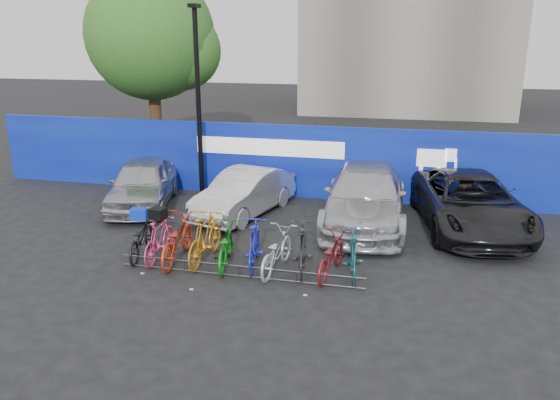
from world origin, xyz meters
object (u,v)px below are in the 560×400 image
(car_0, at_px, (143,183))
(bike_0, at_px, (141,238))
(bike_9, at_px, (353,253))
(bike_5, at_px, (254,244))
(car_1, at_px, (244,193))
(bike_7, at_px, (302,248))
(bike_3, at_px, (205,238))
(bike_4, at_px, (225,246))
(tree, at_px, (156,38))
(bike_rack, at_px, (239,271))
(car_3, at_px, (470,202))
(car_2, at_px, (365,196))
(bike_6, at_px, (276,251))
(bike_8, at_px, (331,256))
(lamppost, at_px, (198,97))
(bike_1, at_px, (160,239))
(bike_2, at_px, (177,239))

(car_0, height_order, bike_0, car_0)
(car_0, distance_m, bike_9, 7.90)
(bike_5, bearing_deg, bike_9, 173.03)
(car_1, relative_size, bike_5, 2.21)
(bike_5, bearing_deg, bike_7, 172.34)
(bike_5, height_order, bike_7, bike_7)
(bike_3, xyz_separation_m, bike_4, (0.52, -0.12, -0.10))
(tree, xyz_separation_m, bike_rack, (6.77, -10.66, -4.91))
(car_3, height_order, bike_5, car_3)
(car_2, bearing_deg, bike_6, -115.56)
(car_0, xyz_separation_m, car_2, (6.93, -0.04, 0.05))
(car_2, height_order, bike_4, car_2)
(tree, height_order, bike_3, tree)
(bike_9, bearing_deg, bike_5, -6.21)
(bike_0, xyz_separation_m, bike_7, (3.97, 0.06, 0.09))
(bike_8, bearing_deg, bike_6, 11.07)
(bike_0, relative_size, bike_5, 0.98)
(lamppost, relative_size, car_0, 1.40)
(lamppost, bearing_deg, bike_9, -42.92)
(lamppost, relative_size, bike_0, 3.40)
(car_2, xyz_separation_m, bike_3, (-3.41, -3.72, -0.20))
(bike_4, distance_m, bike_5, 0.69)
(bike_1, bearing_deg, bike_4, 178.11)
(bike_1, xyz_separation_m, bike_2, (0.44, 0.01, 0.03))
(bike_0, distance_m, bike_6, 3.40)
(car_0, xyz_separation_m, bike_6, (5.27, -3.88, -0.25))
(car_1, xyz_separation_m, bike_3, (0.16, -3.66, -0.07))
(bike_3, height_order, bike_9, bike_3)
(car_2, bearing_deg, bike_3, -134.77)
(bike_4, relative_size, bike_9, 1.11)
(bike_1, height_order, bike_8, bike_1)
(bike_2, distance_m, bike_5, 1.88)
(bike_rack, distance_m, bike_5, 0.79)
(bike_7, bearing_deg, lamppost, -59.77)
(bike_7, bearing_deg, tree, -61.02)
(bike_4, bearing_deg, bike_rack, 121.38)
(car_2, bearing_deg, bike_4, -129.20)
(tree, relative_size, bike_5, 4.24)
(car_1, distance_m, bike_4, 3.84)
(tree, xyz_separation_m, bike_8, (8.73, -10.05, -4.60))
(bike_3, bearing_deg, car_2, -131.33)
(bike_2, bearing_deg, bike_7, 177.93)
(lamppost, height_order, car_0, lamppost)
(bike_3, relative_size, bike_7, 1.05)
(car_2, xyz_separation_m, bike_2, (-4.09, -3.83, -0.25))
(bike_0, height_order, bike_2, bike_2)
(car_2, relative_size, bike_2, 2.63)
(lamppost, bearing_deg, bike_5, -57.72)
(lamppost, height_order, bike_1, lamppost)
(bike_3, bearing_deg, bike_4, 168.51)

